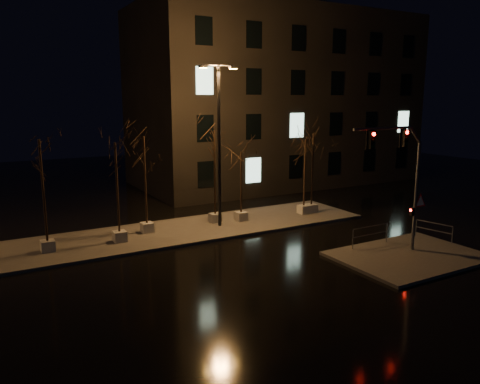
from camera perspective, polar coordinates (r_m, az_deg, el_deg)
ground at (r=22.27m, az=-0.14°, el=-8.54°), size 90.00×90.00×0.00m
median at (r=27.38m, az=-6.32°, el=-4.63°), size 22.00×5.00×0.15m
sidewalk_corner at (r=24.27m, az=19.91°, el=-7.35°), size 7.00×5.00×0.15m
building at (r=43.63m, az=4.40°, el=11.18°), size 25.00×12.00×15.00m
tree_0 at (r=24.26m, az=-23.09°, el=3.06°), size 1.80×1.80×5.68m
tree_1 at (r=24.82m, az=-14.88°, el=3.21°), size 1.80×1.80×5.38m
tree_2 at (r=26.22m, az=-11.59°, el=4.08°), size 1.80×1.80×5.56m
tree_3 at (r=27.85m, az=-3.12°, el=4.95°), size 1.80×1.80×5.72m
tree_4 at (r=28.34m, az=0.14°, el=3.02°), size 1.80×1.80×4.38m
tree_5 at (r=30.40m, az=7.94°, el=4.39°), size 1.80×1.80×5.02m
tree_6 at (r=30.79m, az=8.88°, el=4.91°), size 1.80×1.80×5.35m
traffic_signal_mast at (r=23.46m, az=19.33°, el=2.43°), size 5.05×0.23×6.16m
streetlight_main at (r=26.97m, az=-2.58°, el=6.94°), size 2.32×0.34×9.29m
guard_rail_a at (r=24.90m, az=15.61°, el=-4.80°), size 2.43×0.07×1.05m
guard_rail_b at (r=26.94m, az=22.56°, el=-4.18°), size 0.50×1.98×0.96m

